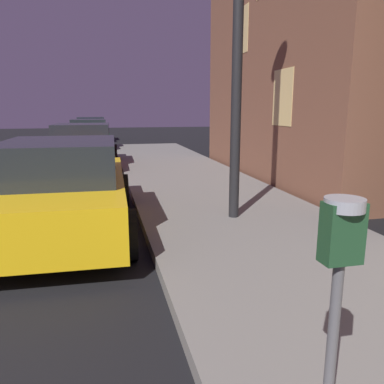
{
  "coord_description": "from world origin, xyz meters",
  "views": [
    {
      "loc": [
        3.45,
        -1.5,
        1.86
      ],
      "look_at": [
        4.25,
        1.86,
        1.11
      ],
      "focal_mm": 35.42,
      "sensor_mm": 36.0,
      "label": 1
    }
  ],
  "objects_px": {
    "car_red": "(83,147)",
    "car_blue": "(91,129)",
    "car_yellow_cab": "(63,188)",
    "parking_meter": "(339,261)",
    "car_green": "(89,135)"
  },
  "relations": [
    {
      "from": "car_red",
      "to": "car_blue",
      "type": "height_order",
      "value": "same"
    },
    {
      "from": "car_yellow_cab",
      "to": "car_red",
      "type": "distance_m",
      "value": 6.57
    },
    {
      "from": "parking_meter",
      "to": "car_blue",
      "type": "xyz_separation_m",
      "value": [
        -1.69,
        22.7,
        -0.43
      ]
    },
    {
      "from": "car_yellow_cab",
      "to": "car_green",
      "type": "distance_m",
      "value": 12.66
    },
    {
      "from": "parking_meter",
      "to": "car_red",
      "type": "relative_size",
      "value": 0.3
    },
    {
      "from": "car_blue",
      "to": "car_green",
      "type": "bearing_deg",
      "value": -89.99
    },
    {
      "from": "parking_meter",
      "to": "car_blue",
      "type": "relative_size",
      "value": 0.31
    },
    {
      "from": "car_red",
      "to": "car_green",
      "type": "xyz_separation_m",
      "value": [
        0.0,
        6.08,
        -0.0
      ]
    },
    {
      "from": "car_green",
      "to": "parking_meter",
      "type": "bearing_deg",
      "value": -84.32
    },
    {
      "from": "parking_meter",
      "to": "car_yellow_cab",
      "type": "bearing_deg",
      "value": 111.26
    },
    {
      "from": "car_yellow_cab",
      "to": "car_blue",
      "type": "relative_size",
      "value": 1.01
    },
    {
      "from": "car_red",
      "to": "parking_meter",
      "type": "bearing_deg",
      "value": -81.19
    },
    {
      "from": "car_red",
      "to": "car_yellow_cab",
      "type": "bearing_deg",
      "value": -90.02
    },
    {
      "from": "car_blue",
      "to": "car_yellow_cab",
      "type": "bearing_deg",
      "value": -90.0
    },
    {
      "from": "parking_meter",
      "to": "car_blue",
      "type": "height_order",
      "value": "parking_meter"
    }
  ]
}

